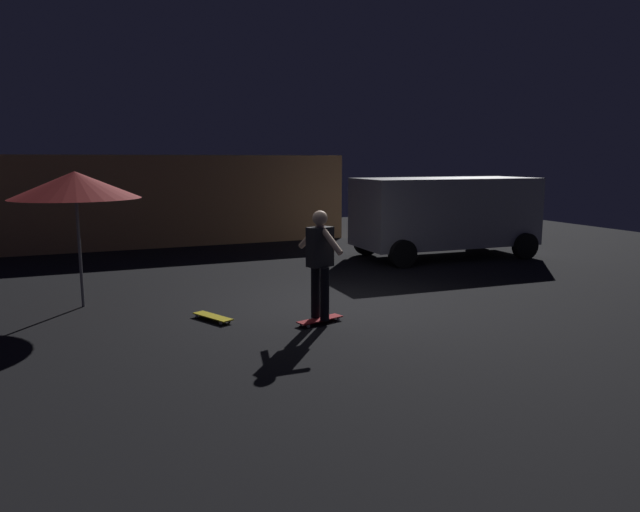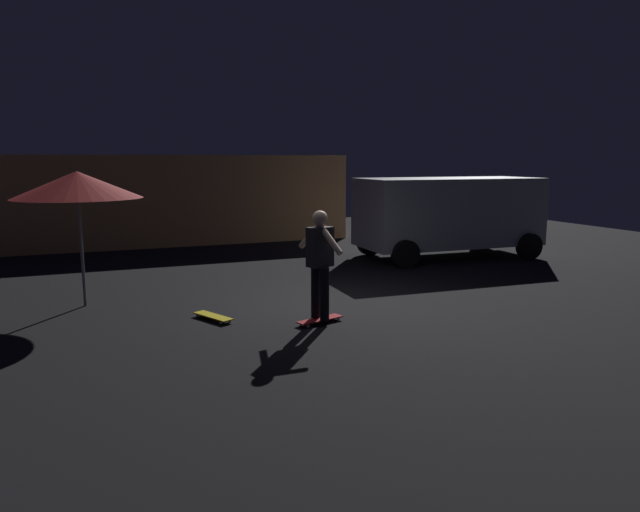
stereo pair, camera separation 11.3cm
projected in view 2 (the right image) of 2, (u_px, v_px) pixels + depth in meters
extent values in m
plane|color=black|center=(333.00, 305.00, 10.11)|extent=(28.00, 28.00, 0.00)
cube|color=tan|center=(170.00, 198.00, 17.98)|extent=(10.50, 3.12, 2.62)
cube|color=#B2B2B7|center=(449.00, 212.00, 14.85)|extent=(4.68, 2.09, 1.70)
cube|color=black|center=(523.00, 196.00, 15.55)|extent=(0.13, 1.75, 0.64)
cylinder|color=black|center=(482.00, 237.00, 16.49)|extent=(0.67, 0.25, 0.66)
cylinder|color=black|center=(529.00, 246.00, 14.66)|extent=(0.67, 0.25, 0.66)
cylinder|color=black|center=(370.00, 243.00, 15.32)|extent=(0.67, 0.25, 0.66)
cylinder|color=black|center=(405.00, 254.00, 13.48)|extent=(0.67, 0.25, 0.66)
cylinder|color=slate|center=(81.00, 243.00, 9.85)|extent=(0.05, 0.05, 2.20)
cone|color=#A52626|center=(77.00, 185.00, 9.69)|extent=(2.10, 2.10, 0.45)
cube|color=#AD1E23|center=(320.00, 319.00, 8.96)|extent=(0.80, 0.42, 0.02)
sphere|color=silver|center=(331.00, 317.00, 9.21)|extent=(0.05, 0.05, 0.05)
sphere|color=silver|center=(338.00, 319.00, 9.08)|extent=(0.05, 0.05, 0.05)
sphere|color=silver|center=(301.00, 324.00, 8.84)|extent=(0.05, 0.05, 0.05)
sphere|color=silver|center=(308.00, 326.00, 8.71)|extent=(0.05, 0.05, 0.05)
cube|color=gold|center=(213.00, 316.00, 9.14)|extent=(0.51, 0.79, 0.02)
sphere|color=silver|center=(197.00, 316.00, 9.29)|extent=(0.05, 0.05, 0.05)
sphere|color=silver|center=(206.00, 314.00, 9.41)|extent=(0.05, 0.05, 0.05)
sphere|color=silver|center=(221.00, 323.00, 8.89)|extent=(0.05, 0.05, 0.05)
sphere|color=silver|center=(230.00, 321.00, 9.01)|extent=(0.05, 0.05, 0.05)
cylinder|color=black|center=(315.00, 292.00, 8.97)|extent=(0.14, 0.14, 0.82)
cylinder|color=black|center=(325.00, 294.00, 8.80)|extent=(0.14, 0.14, 0.82)
cube|color=#262628|center=(320.00, 247.00, 8.77)|extent=(0.43, 0.32, 0.60)
sphere|color=beige|center=(320.00, 218.00, 8.70)|extent=(0.23, 0.23, 0.23)
cylinder|color=beige|center=(311.00, 236.00, 8.92)|extent=(0.24, 0.54, 0.46)
cylinder|color=beige|center=(329.00, 239.00, 8.58)|extent=(0.24, 0.54, 0.46)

